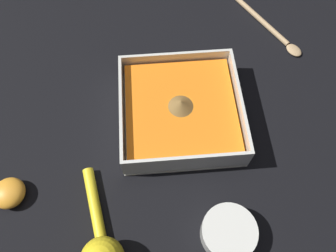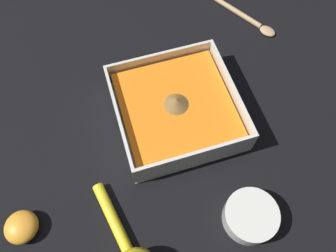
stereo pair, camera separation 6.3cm
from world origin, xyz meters
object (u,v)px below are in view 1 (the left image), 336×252
at_px(lemon_squeezer, 101,252).
at_px(lemon_half, 9,193).
at_px(wooden_spoon, 271,29).
at_px(spice_bowl, 228,233).
at_px(square_dish, 180,112).

height_order(lemon_squeezer, lemon_half, lemon_squeezer).
bearing_deg(wooden_spoon, lemon_squeezer, -69.86).
xyz_separation_m(spice_bowl, lemon_half, (-0.38, 0.10, -0.00)).
bearing_deg(lemon_squeezer, wooden_spoon, 128.49).
xyz_separation_m(square_dish, wooden_spoon, (0.24, 0.22, -0.02)).
bearing_deg(square_dish, spice_bowl, -76.24).
height_order(lemon_squeezer, wooden_spoon, lemon_squeezer).
bearing_deg(square_dish, wooden_spoon, 42.47).
bearing_deg(wooden_spoon, spice_bowl, -51.70).
relative_size(spice_bowl, lemon_half, 1.61).
relative_size(lemon_squeezer, lemon_half, 3.44).
bearing_deg(wooden_spoon, square_dish, -77.68).
bearing_deg(spice_bowl, wooden_spoon, 68.44).
distance_m(lemon_squeezer, lemon_half, 0.21).
relative_size(square_dish, lemon_half, 4.05).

